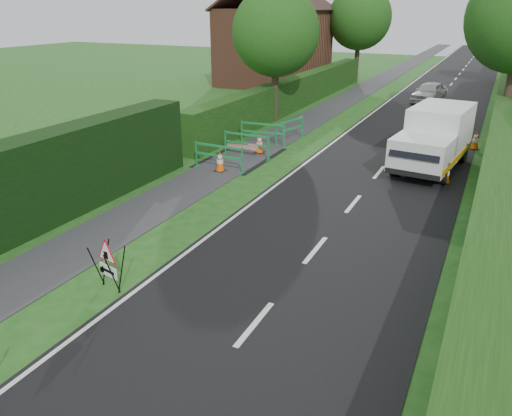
% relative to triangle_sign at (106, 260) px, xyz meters
% --- Properties ---
extents(ground, '(120.00, 120.00, 0.00)m').
position_rel_triangle_sign_xyz_m(ground, '(0.93, -0.81, -0.71)').
color(ground, '#1C4E16').
rests_on(ground, ground).
extents(road_surface, '(6.00, 90.00, 0.02)m').
position_rel_triangle_sign_xyz_m(road_surface, '(3.43, 34.19, -0.70)').
color(road_surface, black).
rests_on(road_surface, ground).
extents(footpath, '(2.00, 90.00, 0.02)m').
position_rel_triangle_sign_xyz_m(footpath, '(-2.07, 34.19, -0.70)').
color(footpath, '#2D2D30').
rests_on(footpath, ground).
extents(hedge_west_far, '(1.00, 24.00, 1.80)m').
position_rel_triangle_sign_xyz_m(hedge_west_far, '(-4.07, 21.19, -0.71)').
color(hedge_west_far, '#14380F').
rests_on(hedge_west_far, ground).
extents(hedge_east, '(1.20, 50.00, 1.50)m').
position_rel_triangle_sign_xyz_m(hedge_east, '(7.43, 15.19, -0.71)').
color(hedge_east, '#14380F').
rests_on(hedge_east, ground).
extents(house_west, '(7.50, 7.40, 7.88)m').
position_rel_triangle_sign_xyz_m(house_west, '(-9.07, 29.19, 2.19)').
color(house_west, brown).
rests_on(house_west, ground).
extents(tree_nw, '(4.40, 4.40, 6.70)m').
position_rel_triangle_sign_xyz_m(tree_nw, '(-3.67, 17.19, 3.77)').
color(tree_nw, '#2D2116').
rests_on(tree_nw, ground).
extents(tree_fw, '(4.80, 4.80, 7.24)m').
position_rel_triangle_sign_xyz_m(tree_fw, '(-3.67, 33.19, 4.12)').
color(tree_fw, '#2D2116').
rests_on(tree_fw, ground).
extents(triangle_sign, '(0.83, 0.83, 1.02)m').
position_rel_triangle_sign_xyz_m(triangle_sign, '(0.00, 0.00, 0.00)').
color(triangle_sign, black).
rests_on(triangle_sign, ground).
extents(works_van, '(2.48, 5.10, 2.24)m').
position_rel_triangle_sign_xyz_m(works_van, '(5.05, 12.22, 0.48)').
color(works_van, silver).
rests_on(works_van, ground).
extents(traffic_cone_0, '(0.38, 0.38, 0.79)m').
position_rel_triangle_sign_xyz_m(traffic_cone_0, '(5.74, 10.53, -0.32)').
color(traffic_cone_0, black).
rests_on(traffic_cone_0, ground).
extents(traffic_cone_1, '(0.38, 0.38, 0.79)m').
position_rel_triangle_sign_xyz_m(traffic_cone_1, '(5.72, 13.48, -0.32)').
color(traffic_cone_1, black).
rests_on(traffic_cone_1, ground).
extents(traffic_cone_2, '(0.38, 0.38, 0.79)m').
position_rel_triangle_sign_xyz_m(traffic_cone_2, '(6.36, 15.73, -0.32)').
color(traffic_cone_2, black).
rests_on(traffic_cone_2, ground).
extents(traffic_cone_3, '(0.38, 0.38, 0.79)m').
position_rel_triangle_sign_xyz_m(traffic_cone_3, '(-1.95, 8.29, -0.32)').
color(traffic_cone_3, black).
rests_on(traffic_cone_3, ground).
extents(traffic_cone_4, '(0.38, 0.38, 0.79)m').
position_rel_triangle_sign_xyz_m(traffic_cone_4, '(-1.70, 11.18, -0.32)').
color(traffic_cone_4, black).
rests_on(traffic_cone_4, ground).
extents(ped_barrier_0, '(2.07, 0.40, 1.00)m').
position_rel_triangle_sign_xyz_m(ped_barrier_0, '(-2.06, 8.40, -0.08)').
color(ped_barrier_0, '#17823D').
rests_on(ped_barrier_0, ground).
extents(ped_barrier_1, '(2.07, 0.44, 1.00)m').
position_rel_triangle_sign_xyz_m(ped_barrier_1, '(-1.92, 10.40, -0.08)').
color(ped_barrier_1, '#17823D').
rests_on(ped_barrier_1, ground).
extents(ped_barrier_2, '(2.08, 0.50, 1.00)m').
position_rel_triangle_sign_xyz_m(ped_barrier_2, '(-2.16, 12.45, -0.08)').
color(ped_barrier_2, '#17823D').
rests_on(ped_barrier_2, ground).
extents(ped_barrier_3, '(0.84, 2.08, 1.00)m').
position_rel_triangle_sign_xyz_m(ped_barrier_3, '(-1.31, 13.53, -0.08)').
color(ped_barrier_3, '#17823D').
rests_on(ped_barrier_3, ground).
extents(redwhite_plank, '(1.50, 0.20, 0.25)m').
position_rel_triangle_sign_xyz_m(redwhite_plank, '(-2.12, 10.43, -0.71)').
color(redwhite_plank, red).
rests_on(redwhite_plank, ground).
extents(hatchback_car, '(2.06, 3.83, 1.24)m').
position_rel_triangle_sign_xyz_m(hatchback_car, '(2.92, 26.59, -0.09)').
color(hatchback_car, silver).
rests_on(hatchback_car, ground).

